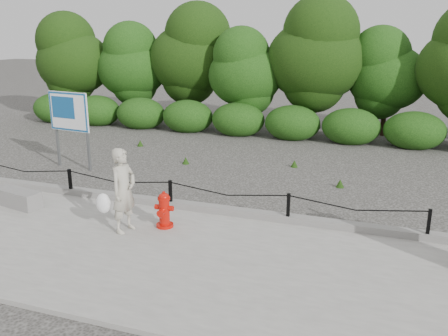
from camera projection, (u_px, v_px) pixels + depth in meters
ground at (171, 211)px, 10.01m from camera, size 90.00×90.00×0.00m
sidewalk at (121, 249)px, 8.19m from camera, size 14.00×4.00×0.08m
curb at (172, 204)px, 10.02m from camera, size 14.00×0.22×0.14m
chain_barrier at (170, 191)px, 9.89m from camera, size 10.06×0.06×0.60m
treeline at (271, 61)px, 17.44m from camera, size 20.25×3.74×4.80m
fire_hydrant at (164, 210)px, 8.92m from camera, size 0.37×0.37×0.70m
pedestrian at (122, 191)px, 8.62m from camera, size 0.73×0.63×1.58m
concrete_block at (18, 198)px, 10.03m from camera, size 1.16×0.60×0.36m
advertising_sign at (69, 115)px, 12.73m from camera, size 1.31×0.26×2.11m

